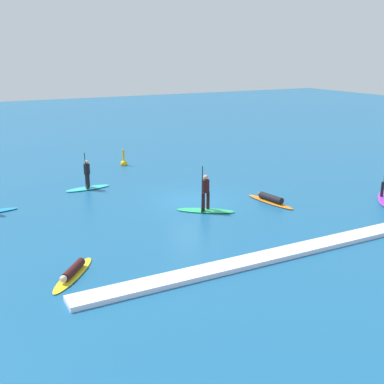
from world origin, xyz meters
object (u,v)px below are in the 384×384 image
Objects in this scene: surfer_on_green_board at (206,201)px; marker_buoy at (124,163)px; surfer_on_teal_board at (88,182)px; surfer_on_yellow_board at (73,272)px; surfer_on_orange_board at (270,200)px.

marker_buoy is (-0.07, 11.49, -0.32)m from surfer_on_green_board.
surfer_on_teal_board reaches higher than surfer_on_yellow_board.
surfer_on_orange_board is 12.10m from surfer_on_yellow_board.
surfer_on_orange_board is at bearing 146.97° from surfer_on_yellow_board.
surfer_on_teal_board reaches higher than surfer_on_orange_board.
surfer_on_teal_board is (-4.02, 6.78, -0.08)m from surfer_on_green_board.
surfer_on_green_board is 2.24× the size of marker_buoy.
surfer_on_teal_board is at bearing -23.25° from surfer_on_green_board.
surfer_on_yellow_board is at bearing 66.45° from surfer_on_teal_board.
surfer_on_green_board is at bearing -89.65° from marker_buoy.
surfer_on_yellow_board is (-3.74, -10.88, -0.31)m from surfer_on_teal_board.
surfer_on_teal_board is at bearing 38.83° from surfer_on_orange_board.
surfer_on_teal_board reaches higher than marker_buoy.
surfer_on_orange_board is (7.76, -7.13, -0.27)m from surfer_on_teal_board.
marker_buoy is at bearing -134.58° from surfer_on_teal_board.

